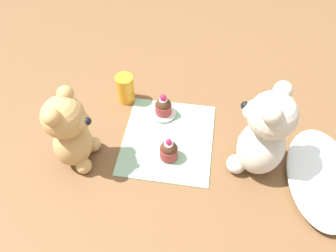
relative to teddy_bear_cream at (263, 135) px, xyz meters
The scene contains 10 objects.
ground_plane 0.26m from the teddy_bear_cream, 100.47° to the right, with size 4.00×4.00×0.00m, color brown.
knitted_placemat 0.26m from the teddy_bear_cream, 100.47° to the right, with size 0.27×0.24×0.01m, color #8EBC99.
tulle_cloth 0.19m from the teddy_bear_cream, 79.54° to the left, with size 0.29×0.16×0.04m, color white.
teddy_bear_cream is the anchor object (origin of this frame).
teddy_bear_tan 0.45m from the teddy_bear_cream, 83.45° to the right, with size 0.11×0.12×0.22m.
cupcake_near_cream_bear 0.23m from the teddy_bear_cream, 85.74° to the right, with size 0.05×0.05×0.07m.
saucer_plate 0.30m from the teddy_bear_cream, 116.57° to the right, with size 0.07×0.07×0.01m, color white.
cupcake_near_tan_bear 0.30m from the teddy_bear_cream, 116.57° to the right, with size 0.05×0.05×0.07m.
juice_glass 0.42m from the teddy_bear_cream, 114.73° to the right, with size 0.05×0.05×0.09m, color orange.
teaspoon 0.24m from the teddy_bear_cream, behind, with size 0.12×0.01×0.01m, color silver.
Camera 1 is at (0.53, 0.08, 0.71)m, focal length 35.00 mm.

